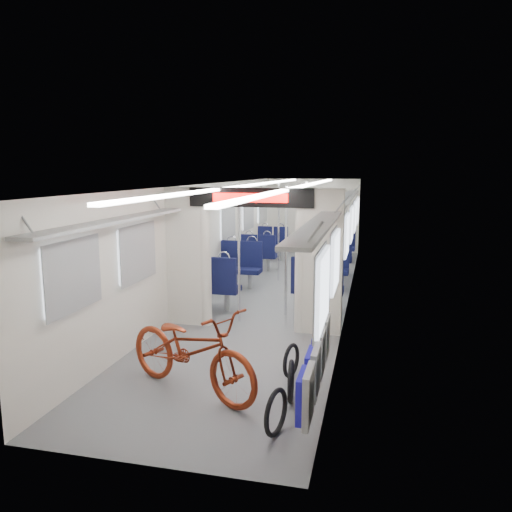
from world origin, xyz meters
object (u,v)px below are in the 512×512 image
Objects in this scene: seat_bay_near_left at (228,271)px; stanchion_near_left at (239,256)px; bike_hoop_c at (291,362)px; stanchion_far_right at (306,231)px; bike_hoop_a at (276,415)px; flip_bench at (316,362)px; stanchion_near_right at (286,252)px; seat_bay_near_right at (323,271)px; bicycle at (191,350)px; bike_hoop_b at (291,383)px; seat_bay_far_right at (335,247)px; seat_bay_far_left at (266,246)px; stanchion_far_left at (279,232)px.

stanchion_near_left is at bearing -66.83° from seat_bay_near_left.
bike_hoop_c is 5.93m from stanchion_far_right.
bike_hoop_c is 2.64m from stanchion_near_left.
flip_bench is at bearing 59.70° from bike_hoop_a.
bike_hoop_c is (-0.08, 1.41, -0.02)m from bike_hoop_a.
bike_hoop_a is at bearing -69.34° from stanchion_near_left.
bike_hoop_c is 2.89m from stanchion_near_right.
seat_bay_near_right is 0.96× the size of stanchion_near_left.
bike_hoop_b is (1.17, 0.03, -0.31)m from bicycle.
bike_hoop_b is 0.21× the size of seat_bay_far_right.
bike_hoop_a is at bearing -88.97° from seat_bay_near_right.
stanchion_near_left and stanchion_far_right have the same top height.
seat_bay_far_left reaches higher than bike_hoop_a.
seat_bay_far_left is 0.85× the size of stanchion_far_right.
stanchion_near_right is (-0.53, -4.59, 0.58)m from seat_bay_far_right.
seat_bay_far_left is 4.79m from stanchion_near_right.
seat_bay_far_left is 2.04m from stanchion_far_left.
seat_bay_near_left is at bearing -90.00° from seat_bay_far_left.
seat_bay_far_left is (-1.87, 3.25, -0.03)m from seat_bay_near_right.
bike_hoop_c is at bearing -89.78° from seat_bay_near_right.
stanchion_near_left reaches higher than bicycle.
seat_bay_far_left is at bearing 90.00° from seat_bay_near_left.
stanchion_near_left is 1.00× the size of stanchion_far_right.
stanchion_near_right is at bearing 37.85° from stanchion_near_left.
seat_bay_far_right reaches higher than bicycle.
stanchion_far_left reaches higher than seat_bay_far_left.
stanchion_far_right reaches higher than flip_bench.
stanchion_far_left is at bearing -122.61° from seat_bay_far_right.
stanchion_far_left is at bearing 89.04° from stanchion_near_left.
seat_bay_near_left is at bearing -110.77° from stanchion_far_left.
stanchion_near_left is (-1.24, -5.14, 0.58)m from seat_bay_far_right.
bike_hoop_b is at bearing -77.92° from stanchion_far_left.
seat_bay_far_right is at bearing 57.39° from stanchion_far_left.
flip_bench is 3.46m from stanchion_near_left.
seat_bay_far_right reaches higher than bike_hoop_c.
seat_bay_near_left is at bearing -117.05° from seat_bay_far_right.
stanchion_near_left is (-1.33, 3.54, 0.93)m from bike_hoop_a.
flip_bench is 0.91× the size of stanchion_far_right.
seat_bay_near_right is at bearing 94.94° from flip_bench.
bicycle is 0.88× the size of seat_bay_far_right.
seat_bay_near_left is at bearing 36.18° from bicycle.
bike_hoop_a is at bearing -91.70° from bike_hoop_b.
bike_hoop_c is at bearing -77.55° from stanchion_far_left.
bike_hoop_a is 0.21× the size of stanchion_far_left.
bike_hoop_c is 0.20× the size of seat_bay_near_left.
bike_hoop_a is 0.21× the size of stanchion_far_right.
bicycle reaches higher than bike_hoop_a.
stanchion_near_right is (-0.95, 3.54, 0.57)m from flip_bench.
stanchion_near_left is at bearing 119.00° from flip_bench.
stanchion_near_left reaches higher than flip_bench.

